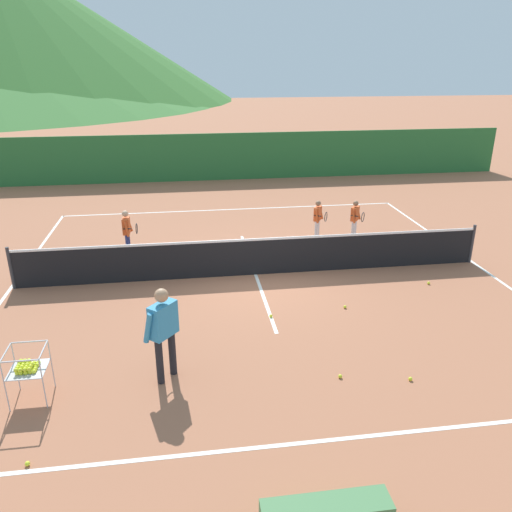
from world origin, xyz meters
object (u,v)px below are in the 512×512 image
at_px(instructor, 163,326).
at_px(tennis_ball_6, 340,376).
at_px(tennis_net, 256,256).
at_px(tennis_ball_3, 345,307).
at_px(student_2, 355,216).
at_px(tennis_ball_2, 271,316).
at_px(tennis_ball_0, 410,379).
at_px(tennis_ball_1, 27,464).
at_px(student_1, 318,216).
at_px(tennis_ball_5, 429,283).
at_px(student_0, 127,229).
at_px(ball_cart, 27,367).

bearing_deg(instructor, tennis_ball_6, -8.57).
bearing_deg(tennis_net, tennis_ball_3, -51.44).
relative_size(instructor, student_2, 1.41).
relative_size(instructor, tennis_ball_2, 24.83).
xyz_separation_m(instructor, tennis_ball_0, (4.11, -0.69, -0.98)).
bearing_deg(tennis_ball_1, student_1, 53.43).
height_order(student_1, student_2, student_2).
xyz_separation_m(student_2, tennis_ball_0, (-1.37, -7.11, -0.69)).
relative_size(tennis_net, tennis_ball_0, 172.43).
xyz_separation_m(student_1, tennis_ball_5, (1.84, -3.62, -0.68)).
bearing_deg(student_0, student_2, 3.32).
bearing_deg(tennis_net, tennis_ball_1, -123.72).
height_order(instructor, tennis_ball_0, instructor).
relative_size(student_0, tennis_ball_5, 18.85).
relative_size(tennis_net, student_0, 9.15).
xyz_separation_m(tennis_net, tennis_ball_2, (0.00, -2.30, -0.47)).
relative_size(student_1, tennis_ball_0, 17.50).
xyz_separation_m(student_0, tennis_ball_3, (4.98, -3.98, -0.74)).
xyz_separation_m(student_1, tennis_ball_1, (-6.21, -8.38, -0.68)).
bearing_deg(tennis_ball_5, student_1, 117.02).
xyz_separation_m(student_1, student_2, (1.10, -0.18, 0.00)).
distance_m(student_1, student_2, 1.11).
height_order(tennis_net, student_1, student_1).
bearing_deg(tennis_ball_2, student_1, 64.62).
distance_m(tennis_net, student_2, 4.03).
relative_size(ball_cart, tennis_ball_5, 13.22).
distance_m(instructor, student_0, 6.15).
height_order(ball_cart, tennis_ball_3, ball_cart).
bearing_deg(student_2, tennis_ball_2, -126.29).
xyz_separation_m(tennis_ball_1, tennis_ball_6, (4.78, 1.34, 0.00)).
xyz_separation_m(tennis_ball_3, tennis_ball_6, (-0.88, -2.50, 0.00)).
bearing_deg(tennis_ball_6, ball_cart, 178.14).
xyz_separation_m(student_2, tennis_ball_5, (0.75, -3.44, -0.69)).
height_order(ball_cart, tennis_ball_6, ball_cart).
bearing_deg(tennis_ball_1, ball_cart, 101.88).
height_order(instructor, tennis_ball_5, instructor).
bearing_deg(tennis_ball_5, tennis_net, 163.77).
distance_m(ball_cart, tennis_ball_0, 6.30).
bearing_deg(ball_cart, tennis_ball_3, 21.31).
distance_m(student_0, ball_cart, 6.39).
bearing_deg(student_1, tennis_ball_6, -101.50).
distance_m(tennis_net, tennis_ball_3, 2.75).
height_order(student_2, tennis_ball_5, student_2).
bearing_deg(student_1, tennis_ball_0, -92.10).
distance_m(ball_cart, tennis_ball_2, 4.83).
bearing_deg(instructor, student_2, 49.52).
xyz_separation_m(student_2, tennis_ball_6, (-2.53, -6.86, -0.69)).
relative_size(student_1, tennis_ball_2, 17.50).
relative_size(tennis_ball_1, tennis_ball_5, 1.00).
xyz_separation_m(instructor, ball_cart, (-2.15, -0.28, -0.42)).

